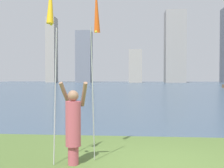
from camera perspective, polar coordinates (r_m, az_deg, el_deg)
ground at (r=57.27m, az=5.26°, el=-0.65°), size 120.00×138.00×0.12m
person at (r=6.44m, az=-8.09°, el=-8.26°), size 0.70×0.52×1.92m
kite_flag_left at (r=6.44m, az=-12.65°, el=15.30°), size 0.16×0.59×4.22m
kite_flag_right at (r=7.14m, az=-3.29°, el=14.67°), size 0.16×1.13×4.39m
skyline_tower_0 at (r=110.76m, az=-12.47°, el=6.93°), size 3.55×5.28×25.35m
skyline_tower_1 at (r=105.83m, az=-5.87°, el=5.65°), size 5.80×5.50×19.62m
skyline_tower_2 at (r=102.59m, az=4.89°, el=3.75°), size 4.94×3.86×12.33m
skyline_tower_3 at (r=104.89m, az=12.96°, el=7.52°), size 7.28×7.51×26.40m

